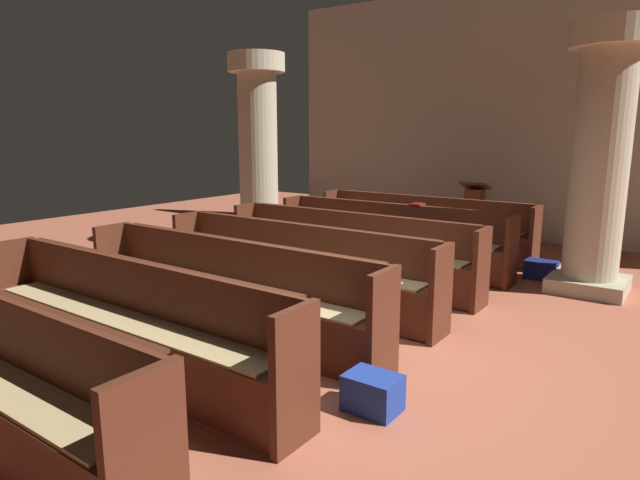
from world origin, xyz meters
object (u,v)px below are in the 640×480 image
Objects in this scene: hymn_book at (417,204)px; kneeler_box_blue at (373,393)px; pillar_far_side at (258,148)px; lectern at (474,217)px; pew_row_3 at (295,264)px; kneeler_box_navy at (541,270)px; pew_row_0 at (422,224)px; pew_row_2 at (348,247)px; pillar_aisle_side at (601,156)px; pew_row_4 at (224,286)px; pew_row_1 at (389,234)px; pew_row_5 at (125,317)px.

hymn_book is 4.30m from kneeler_box_blue.
lectern is (2.88, 2.42, -1.21)m from pillar_far_side.
pew_row_3 is 4.68m from lectern.
kneeler_box_navy is at bearing 7.16° from pillar_far_side.
kneeler_box_blue is (1.57, -6.21, -0.32)m from lectern.
kneeler_box_blue is at bearing -68.45° from pew_row_0.
pew_row_0 is 1.11× the size of pillar_far_side.
pew_row_2 is at bearing -24.33° from pillar_far_side.
hymn_book is (2.87, 0.14, -0.74)m from pillar_far_side.
pillar_aisle_side reaches higher than lectern.
kneeler_box_blue reaches higher than kneeler_box_navy.
kneeler_box_navy is at bearing 14.55° from hymn_book.
pew_row_0 is 1.06m from hymn_book.
pew_row_4 is at bearing 166.85° from kneeler_box_blue.
pew_row_1 is 1.11× the size of pillar_aisle_side.
pew_row_2 is 3.28m from kneeler_box_blue.
pew_row_4 reaches higher than kneeler_box_navy.
pew_row_3 is (0.00, -1.10, 0.00)m from pew_row_2.
pew_row_5 is 8.91× the size of kneeler_box_navy.
pew_row_0 is at bearing 166.28° from kneeler_box_navy.
pillar_far_side is at bearing -176.31° from pillar_aisle_side.
hymn_book is (0.33, 3.48, 0.44)m from pew_row_4.
pew_row_4 is 1.99m from kneeler_box_blue.
pillar_far_side reaches higher than lectern.
pew_row_5 is at bearing -90.00° from pew_row_3.
lectern reaches higher than kneeler_box_blue.
pillar_far_side is (-2.54, -1.05, 1.17)m from pew_row_0.
pew_row_0 reaches higher than kneeler_box_navy.
pew_row_1 is 1.11× the size of pillar_far_side.
pew_row_5 is at bearing -111.48° from kneeler_box_navy.
pew_row_2 and pew_row_5 have the same top height.
pew_row_2 is 1.40m from hymn_book.
kneeler_box_navy is (1.97, -0.48, -0.36)m from pew_row_0.
lectern is 2.33m from hymn_book.
pillar_far_side is (-2.54, 0.05, 1.17)m from pew_row_1.
pew_row_5 is 4.61m from hymn_book.
pew_row_2 is 3.02m from pillar_far_side.
pew_row_5 is at bearing -90.00° from pew_row_1.
pew_row_2 is (0.00, -1.10, 0.00)m from pew_row_1.
pew_row_4 is at bearing -90.00° from pew_row_3.
pillar_aisle_side is at bearing 29.73° from pew_row_2.
pew_row_0 is at bearing 110.20° from hymn_book.
pew_row_1 is at bearing -171.63° from pillar_aisle_side.
hymn_book is (0.33, 0.19, 0.44)m from pew_row_1.
pillar_aisle_side is 2.94× the size of lectern.
pew_row_0 is at bearing 22.42° from pillar_far_side.
pillar_far_side is 2.94× the size of lectern.
pillar_aisle_side reaches higher than pew_row_5.
pew_row_3 is 8.91× the size of kneeler_box_navy.
pew_row_3 is (0.00, -2.19, 0.00)m from pew_row_1.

